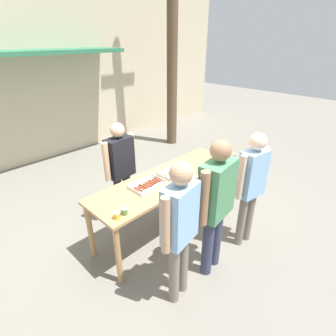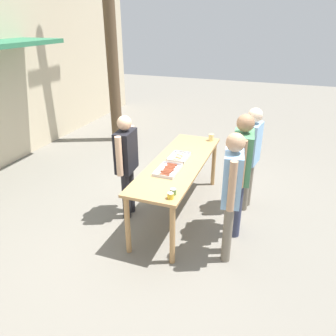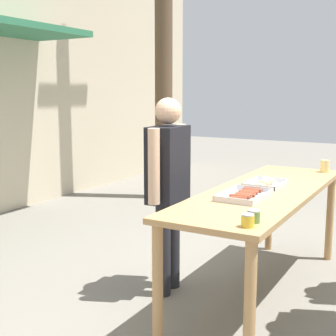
{
  "view_description": "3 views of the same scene",
  "coord_description": "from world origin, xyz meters",
  "px_view_note": "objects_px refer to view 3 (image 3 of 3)",
  "views": [
    {
      "loc": [
        -2.32,
        -2.27,
        2.66
      ],
      "look_at": [
        0.0,
        0.0,
        1.03
      ],
      "focal_mm": 28.0,
      "sensor_mm": 36.0,
      "label": 1
    },
    {
      "loc": [
        -4.22,
        -1.37,
        2.84
      ],
      "look_at": [
        -0.36,
        0.03,
        0.93
      ],
      "focal_mm": 35.0,
      "sensor_mm": 36.0,
      "label": 2
    },
    {
      "loc": [
        -3.5,
        -1.13,
        1.64
      ],
      "look_at": [
        -0.3,
        0.7,
        1.04
      ],
      "focal_mm": 50.0,
      "sensor_mm": 36.0,
      "label": 3
    }
  ],
  "objects_px": {
    "condiment_jar_ketchup": "(254,216)",
    "person_server_behind_table": "(168,179)",
    "beer_cup": "(325,166)",
    "food_tray_buns": "(266,184)",
    "food_tray_sausages": "(244,196)",
    "condiment_jar_mustard": "(248,221)"
  },
  "relations": [
    {
      "from": "beer_cup",
      "to": "person_server_behind_table",
      "type": "bearing_deg",
      "value": 144.91
    },
    {
      "from": "person_server_behind_table",
      "to": "food_tray_buns",
      "type": "bearing_deg",
      "value": -61.91
    },
    {
      "from": "condiment_jar_ketchup",
      "to": "beer_cup",
      "type": "xyz_separation_m",
      "value": [
        2.0,
        0.0,
        0.02
      ]
    },
    {
      "from": "food_tray_sausages",
      "to": "person_server_behind_table",
      "type": "relative_size",
      "value": 0.29
    },
    {
      "from": "beer_cup",
      "to": "person_server_behind_table",
      "type": "relative_size",
      "value": 0.07
    },
    {
      "from": "condiment_jar_ketchup",
      "to": "beer_cup",
      "type": "distance_m",
      "value": 2.0
    },
    {
      "from": "condiment_jar_ketchup",
      "to": "food_tray_buns",
      "type": "bearing_deg",
      "value": 14.62
    },
    {
      "from": "person_server_behind_table",
      "to": "condiment_jar_ketchup",
      "type": "bearing_deg",
      "value": -128.77
    },
    {
      "from": "person_server_behind_table",
      "to": "beer_cup",
      "type": "bearing_deg",
      "value": -39.47
    },
    {
      "from": "food_tray_buns",
      "to": "condiment_jar_ketchup",
      "type": "height_order",
      "value": "condiment_jar_ketchup"
    },
    {
      "from": "condiment_jar_mustard",
      "to": "beer_cup",
      "type": "bearing_deg",
      "value": 0.13
    },
    {
      "from": "person_server_behind_table",
      "to": "condiment_jar_mustard",
      "type": "bearing_deg",
      "value": -132.72
    },
    {
      "from": "food_tray_sausages",
      "to": "beer_cup",
      "type": "xyz_separation_m",
      "value": [
        1.41,
        -0.28,
        0.04
      ]
    },
    {
      "from": "beer_cup",
      "to": "food_tray_buns",
      "type": "bearing_deg",
      "value": 163.24
    },
    {
      "from": "condiment_jar_ketchup",
      "to": "person_server_behind_table",
      "type": "distance_m",
      "value": 1.15
    },
    {
      "from": "food_tray_sausages",
      "to": "condiment_jar_ketchup",
      "type": "height_order",
      "value": "condiment_jar_ketchup"
    },
    {
      "from": "food_tray_sausages",
      "to": "condiment_jar_ketchup",
      "type": "xyz_separation_m",
      "value": [
        -0.59,
        -0.28,
        0.02
      ]
    },
    {
      "from": "beer_cup",
      "to": "condiment_jar_ketchup",
      "type": "bearing_deg",
      "value": -179.92
    },
    {
      "from": "food_tray_buns",
      "to": "person_server_behind_table",
      "type": "bearing_deg",
      "value": 122.48
    },
    {
      "from": "condiment_jar_ketchup",
      "to": "beer_cup",
      "type": "height_order",
      "value": "beer_cup"
    },
    {
      "from": "food_tray_buns",
      "to": "beer_cup",
      "type": "relative_size",
      "value": 3.36
    },
    {
      "from": "food_tray_buns",
      "to": "person_server_behind_table",
      "type": "xyz_separation_m",
      "value": [
        -0.43,
        0.67,
        0.05
      ]
    }
  ]
}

